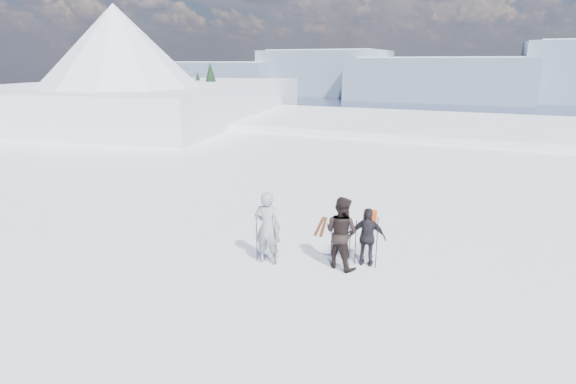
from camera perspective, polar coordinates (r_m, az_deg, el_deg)
name	(u,v)px	position (r m, az deg, el deg)	size (l,w,h in m)	color
lake_basin	(435,206)	(39.34, 18.15, -1.67)	(820.00, 820.00, 71.62)	white
far_mountain_range	(521,76)	(463.21, 27.53, 12.97)	(770.00, 110.00, 53.00)	slate
near_ridge	(168,148)	(47.98, -15.05, 5.44)	(31.37, 35.68, 25.62)	white
skier_grey	(267,228)	(11.54, -2.62, -4.55)	(0.70, 0.46, 1.93)	gray
skier_dark	(341,233)	(11.36, 6.78, -5.15)	(0.91, 0.71, 1.87)	black
skier_pack	(368,237)	(11.62, 10.10, -5.68)	(0.90, 0.38, 1.54)	black
backpack	(371,197)	(11.53, 10.52, -0.62)	(0.33, 0.18, 0.46)	#F25116
ski_poles	(326,243)	(11.49, 4.82, -6.47)	(2.98, 0.86, 1.37)	black
skis_loose	(322,226)	(14.37, 4.30, -4.35)	(0.57, 1.69, 0.03)	black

